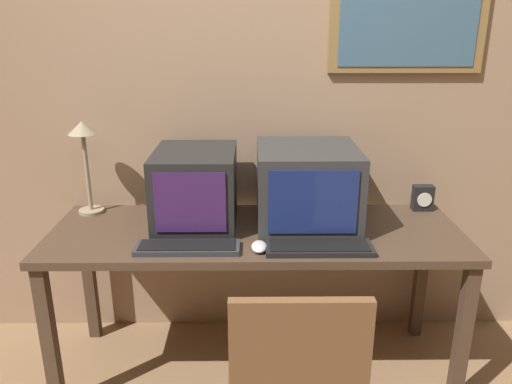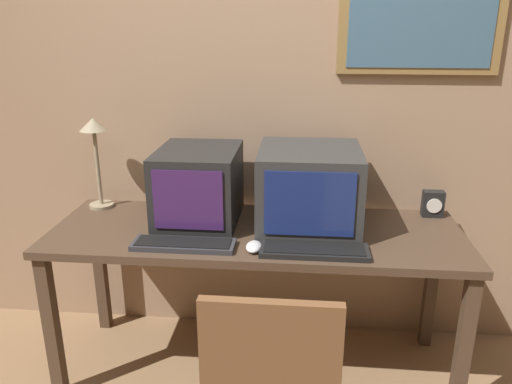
{
  "view_description": "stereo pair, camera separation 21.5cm",
  "coord_description": "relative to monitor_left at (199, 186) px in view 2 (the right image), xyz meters",
  "views": [
    {
      "loc": [
        -0.02,
        -1.26,
        1.65
      ],
      "look_at": [
        0.0,
        0.84,
        0.93
      ],
      "focal_mm": 35.0,
      "sensor_mm": 36.0,
      "label": 1
    },
    {
      "loc": [
        0.2,
        -1.25,
        1.65
      ],
      "look_at": [
        0.0,
        0.84,
        0.93
      ],
      "focal_mm": 35.0,
      "sensor_mm": 36.0,
      "label": 2
    }
  ],
  "objects": [
    {
      "name": "keyboard_main",
      "position": [
        -0.01,
        -0.31,
        -0.16
      ],
      "size": [
        0.43,
        0.13,
        0.03
      ],
      "color": "#333338",
      "rests_on": "desk"
    },
    {
      "name": "desk",
      "position": [
        0.28,
        -0.09,
        -0.25
      ],
      "size": [
        1.87,
        0.66,
        0.75
      ],
      "color": "#4C3828",
      "rests_on": "ground_plane"
    },
    {
      "name": "monitor_left",
      "position": [
        0.0,
        0.0,
        0.0
      ],
      "size": [
        0.37,
        0.46,
        0.35
      ],
      "color": "black",
      "rests_on": "desk"
    },
    {
      "name": "mouse_near_keyboard",
      "position": [
        0.29,
        -0.31,
        -0.16
      ],
      "size": [
        0.07,
        0.11,
        0.03
      ],
      "color": "silver",
      "rests_on": "desk"
    },
    {
      "name": "desk_lamp",
      "position": [
        -0.54,
        0.14,
        0.17
      ],
      "size": [
        0.14,
        0.14,
        0.46
      ],
      "color": "tan",
      "rests_on": "desk"
    },
    {
      "name": "keyboard_side",
      "position": [
        0.54,
        -0.31,
        -0.16
      ],
      "size": [
        0.45,
        0.15,
        0.03
      ],
      "color": "black",
      "rests_on": "desk"
    },
    {
      "name": "wall_back",
      "position": [
        0.29,
        0.32,
        0.38
      ],
      "size": [
        8.0,
        0.08,
        2.6
      ],
      "color": "tan",
      "rests_on": "ground_plane"
    },
    {
      "name": "desk_clock",
      "position": [
        1.12,
        0.15,
        -0.11
      ],
      "size": [
        0.1,
        0.06,
        0.13
      ],
      "color": "black",
      "rests_on": "desk"
    },
    {
      "name": "monitor_right",
      "position": [
        0.51,
        -0.01,
        0.01
      ],
      "size": [
        0.46,
        0.48,
        0.36
      ],
      "color": "#333333",
      "rests_on": "desk"
    }
  ]
}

